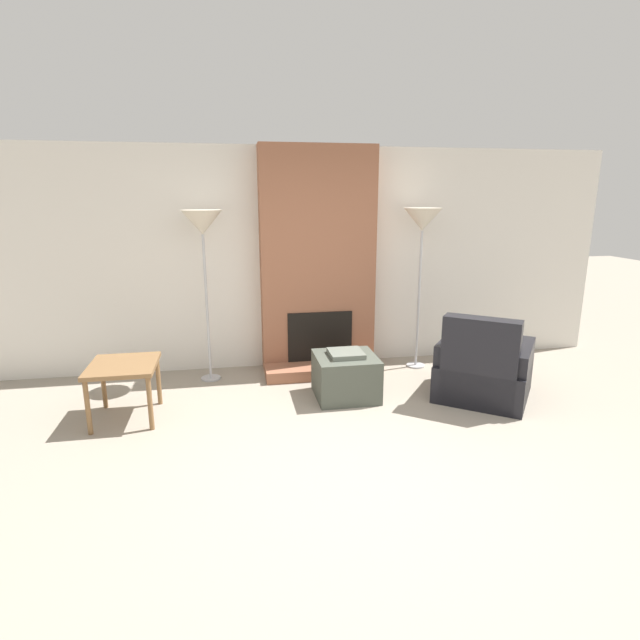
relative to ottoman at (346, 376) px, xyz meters
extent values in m
plane|color=gray|center=(-0.12, -1.51, -0.23)|extent=(24.00, 24.00, 0.00)
cube|color=silver|center=(-0.12, 1.17, 1.07)|extent=(7.39, 0.06, 2.60)
cube|color=#935B42|center=(-0.12, 0.98, 1.07)|extent=(1.33, 0.31, 2.60)
cube|color=#935B42|center=(-0.12, 0.64, -0.17)|extent=(1.33, 0.37, 0.13)
cube|color=black|center=(-0.12, 0.83, 0.19)|extent=(0.77, 0.02, 0.59)
cube|color=#474C42|center=(0.00, 0.00, -0.01)|extent=(0.62, 0.62, 0.45)
cube|color=#60665B|center=(0.00, 0.00, 0.24)|extent=(0.34, 0.34, 0.05)
cube|color=black|center=(1.43, -0.22, -0.04)|extent=(1.26, 1.27, 0.38)
cube|color=black|center=(1.21, -0.51, 0.23)|extent=(0.69, 0.60, 0.92)
cube|color=black|center=(1.71, -0.44, 0.06)|extent=(0.63, 0.76, 0.59)
cube|color=black|center=(1.14, -0.01, 0.06)|extent=(0.63, 0.76, 0.59)
cube|color=brown|center=(-2.15, -0.14, 0.29)|extent=(0.60, 0.66, 0.04)
cylinder|color=brown|center=(-2.41, -0.43, 0.02)|extent=(0.04, 0.04, 0.50)
cylinder|color=brown|center=(-1.89, -0.43, 0.02)|extent=(0.04, 0.04, 0.50)
cylinder|color=brown|center=(-2.41, 0.15, 0.02)|extent=(0.04, 0.04, 0.50)
cylinder|color=brown|center=(-1.89, 0.15, 0.02)|extent=(0.04, 0.04, 0.50)
cylinder|color=#ADADB2|center=(-1.40, 0.78, -0.22)|extent=(0.22, 0.22, 0.02)
cylinder|color=#ADADB2|center=(-1.40, 0.78, 0.60)|extent=(0.03, 0.03, 1.62)
cone|color=beige|center=(-1.40, 0.78, 1.54)|extent=(0.44, 0.44, 0.26)
cylinder|color=#ADADB2|center=(1.07, 0.78, -0.22)|extent=(0.22, 0.22, 0.02)
cylinder|color=#ADADB2|center=(1.07, 0.78, 0.60)|extent=(0.03, 0.03, 1.63)
cone|color=beige|center=(1.07, 0.78, 1.55)|extent=(0.44, 0.44, 0.26)
camera|label=1|loc=(-1.14, -4.75, 1.82)|focal=28.00mm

